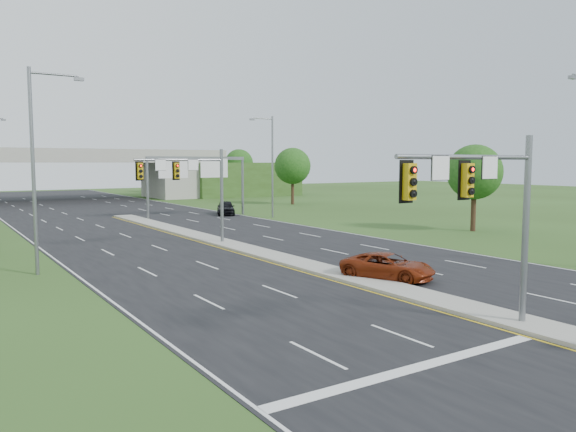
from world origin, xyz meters
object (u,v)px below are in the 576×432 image
(signal_mast_near, at_px, (488,201))
(sign_gantry, at_px, (196,170))
(car_far_c, at_px, (226,208))
(signal_mast_far, at_px, (193,181))
(overpass, at_px, (65,178))
(car_far_a, at_px, (388,266))

(signal_mast_near, xyz_separation_m, sign_gantry, (8.95, 44.99, 0.51))
(car_far_c, bearing_deg, signal_mast_far, -97.67)
(sign_gantry, xyz_separation_m, overpass, (-6.68, 35.08, -1.69))
(sign_gantry, distance_m, car_far_c, 5.96)
(signal_mast_near, distance_m, signal_mast_far, 25.00)
(signal_mast_near, relative_size, sign_gantry, 0.60)
(car_far_a, relative_size, car_far_c, 1.01)
(signal_mast_far, relative_size, sign_gantry, 0.60)
(signal_mast_far, height_order, sign_gantry, signal_mast_far)
(signal_mast_near, height_order, signal_mast_far, same)
(signal_mast_near, relative_size, car_far_c, 1.47)
(car_far_c, bearing_deg, overpass, 131.41)
(sign_gantry, xyz_separation_m, car_far_c, (3.95, 0.74, -4.41))
(signal_mast_near, xyz_separation_m, signal_mast_far, (0.00, 25.00, 0.00))
(signal_mast_far, relative_size, car_far_a, 1.45)
(signal_mast_near, height_order, sign_gantry, signal_mast_near)
(sign_gantry, height_order, overpass, overpass)
(signal_mast_near, relative_size, car_far_a, 1.45)
(overpass, bearing_deg, car_far_c, -72.80)
(sign_gantry, bearing_deg, overpass, 100.79)
(signal_mast_near, height_order, overpass, overpass)
(signal_mast_far, bearing_deg, signal_mast_near, -90.00)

